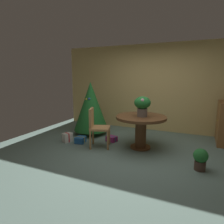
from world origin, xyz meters
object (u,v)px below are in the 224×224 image
(flower_vase, at_px, (142,105))
(potted_plant, at_px, (200,158))
(gift_box_purple, at_px, (112,139))
(wooden_chair_left, at_px, (97,126))
(gift_box_cream, at_px, (67,137))
(holiday_tree, at_px, (91,106))
(round_dining_table, at_px, (141,124))
(gift_box_blue, at_px, (80,140))

(flower_vase, bearing_deg, potted_plant, -25.30)
(gift_box_purple, bearing_deg, potted_plant, -20.46)
(wooden_chair_left, xyz_separation_m, potted_plant, (2.25, -0.28, -0.30))
(flower_vase, xyz_separation_m, gift_box_cream, (-1.86, -0.30, -0.92))
(flower_vase, bearing_deg, holiday_tree, 161.63)
(round_dining_table, height_order, gift_box_purple, round_dining_table)
(gift_box_cream, distance_m, gift_box_blue, 0.36)
(potted_plant, bearing_deg, flower_vase, 154.70)
(gift_box_cream, bearing_deg, potted_plant, -5.23)
(flower_vase, distance_m, potted_plant, 1.60)
(holiday_tree, bearing_deg, potted_plant, -21.44)
(round_dining_table, distance_m, gift_box_cream, 1.92)
(round_dining_table, xyz_separation_m, flower_vase, (0.03, -0.04, 0.47))
(round_dining_table, bearing_deg, potted_plant, -26.14)
(wooden_chair_left, height_order, gift_box_cream, wooden_chair_left)
(gift_box_blue, bearing_deg, potted_plant, -7.39)
(wooden_chair_left, bearing_deg, round_dining_table, 20.00)
(flower_vase, height_order, potted_plant, flower_vase)
(gift_box_blue, height_order, potted_plant, potted_plant)
(flower_vase, relative_size, holiday_tree, 0.30)
(gift_box_purple, distance_m, gift_box_blue, 0.79)
(gift_box_purple, height_order, potted_plant, potted_plant)
(gift_box_purple, bearing_deg, gift_box_cream, -154.13)
(round_dining_table, distance_m, wooden_chair_left, 1.03)
(gift_box_purple, bearing_deg, round_dining_table, -10.59)
(gift_box_purple, height_order, gift_box_cream, gift_box_cream)
(gift_box_purple, bearing_deg, gift_box_blue, -147.93)
(gift_box_cream, bearing_deg, holiday_tree, 76.11)
(flower_vase, xyz_separation_m, gift_box_blue, (-1.52, -0.23, -0.96))
(flower_vase, bearing_deg, gift_box_cream, -170.72)
(potted_plant, bearing_deg, wooden_chair_left, 172.97)
(wooden_chair_left, distance_m, gift_box_purple, 0.69)
(flower_vase, distance_m, wooden_chair_left, 1.17)
(wooden_chair_left, xyz_separation_m, gift_box_cream, (-0.86, 0.01, -0.41))
(wooden_chair_left, bearing_deg, flower_vase, 17.33)
(flower_vase, bearing_deg, gift_box_purple, 167.28)
(gift_box_cream, height_order, potted_plant, potted_plant)
(wooden_chair_left, distance_m, potted_plant, 2.28)
(flower_vase, distance_m, gift_box_purple, 1.30)
(flower_vase, height_order, gift_box_cream, flower_vase)
(round_dining_table, relative_size, flower_vase, 2.53)
(holiday_tree, bearing_deg, gift_box_purple, -23.89)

